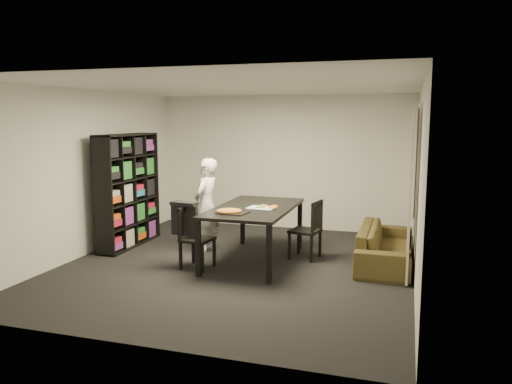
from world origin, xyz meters
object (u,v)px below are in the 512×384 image
(baking_tray, at_px, (233,213))
(pepperoni_pizza, at_px, (229,211))
(chair_right, at_px, (310,226))
(sofa, at_px, (385,245))
(chair_left, at_px, (192,233))
(dining_table, at_px, (254,212))
(person, at_px, (206,205))
(bookshelf, at_px, (128,190))

(baking_tray, distance_m, pepperoni_pizza, 0.06)
(chair_right, distance_m, baking_tray, 1.35)
(chair_right, xyz_separation_m, pepperoni_pizza, (-0.99, -0.91, 0.34))
(sofa, bearing_deg, pepperoni_pizza, 114.95)
(chair_left, xyz_separation_m, sofa, (2.68, 1.01, -0.23))
(chair_left, bearing_deg, sofa, -63.11)
(dining_table, distance_m, chair_left, 0.99)
(person, relative_size, pepperoni_pizza, 4.35)
(pepperoni_pizza, bearing_deg, dining_table, 70.23)
(bookshelf, bearing_deg, pepperoni_pizza, -21.43)
(pepperoni_pizza, bearing_deg, chair_right, 42.55)
(person, bearing_deg, pepperoni_pizza, 43.67)
(dining_table, relative_size, baking_tray, 5.03)
(baking_tray, height_order, sofa, baking_tray)
(baking_tray, bearing_deg, chair_left, -178.25)
(pepperoni_pizza, xyz_separation_m, sofa, (2.12, 0.98, -0.58))
(baking_tray, distance_m, sofa, 2.35)
(chair_left, xyz_separation_m, person, (-0.15, 0.90, 0.25))
(dining_table, bearing_deg, chair_left, -143.08)
(bookshelf, relative_size, dining_table, 0.94)
(dining_table, bearing_deg, pepperoni_pizza, -109.77)
(dining_table, relative_size, chair_right, 2.20)
(bookshelf, distance_m, pepperoni_pizza, 2.28)
(baking_tray, xyz_separation_m, sofa, (2.06, 0.99, -0.56))
(dining_table, distance_m, person, 0.97)
(bookshelf, height_order, person, bookshelf)
(person, height_order, baking_tray, person)
(person, relative_size, baking_tray, 3.81)
(sofa, bearing_deg, chair_right, 93.75)
(chair_right, height_order, sofa, chair_right)
(chair_right, bearing_deg, sofa, 104.46)
(pepperoni_pizza, distance_m, sofa, 2.41)
(chair_left, relative_size, chair_right, 0.98)
(pepperoni_pizza, relative_size, sofa, 0.18)
(chair_right, relative_size, pepperoni_pizza, 2.61)
(chair_left, relative_size, sofa, 0.46)
(person, bearing_deg, baking_tray, 45.71)
(dining_table, bearing_deg, sofa, 12.75)
(chair_right, xyz_separation_m, baking_tray, (-0.94, -0.91, 0.32))
(dining_table, relative_size, pepperoni_pizza, 5.74)
(person, distance_m, baking_tray, 1.17)
(dining_table, bearing_deg, bookshelf, 173.05)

